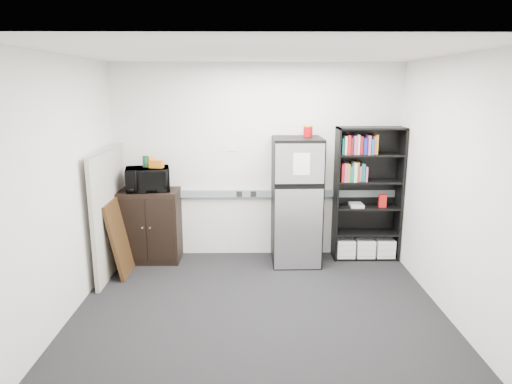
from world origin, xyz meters
TOP-DOWN VIEW (x-y plane):
  - floor at (0.00, 0.00)m, footprint 4.00×4.00m
  - wall_back at (0.00, 1.75)m, footprint 4.00×0.02m
  - wall_right at (2.00, 0.00)m, footprint 0.02×3.50m
  - wall_left at (-2.00, 0.00)m, footprint 0.02×3.50m
  - ceiling at (0.00, 0.00)m, footprint 4.00×3.50m
  - electrical_raceway at (0.00, 1.72)m, footprint 3.92×0.05m
  - wall_note at (-0.35, 1.74)m, footprint 0.14×0.00m
  - bookshelf at (1.53, 1.57)m, footprint 0.90×0.34m
  - cubicle_partition at (-1.90, 1.08)m, footprint 0.06×1.30m
  - cabinet at (-1.48, 1.50)m, footprint 0.80×0.53m
  - microwave at (-1.48, 1.48)m, footprint 0.64×0.50m
  - snack_box_a at (-1.50, 1.52)m, footprint 0.07×0.05m
  - snack_box_b at (-1.50, 1.52)m, footprint 0.07×0.05m
  - snack_box_c at (-1.42, 1.52)m, footprint 0.08×0.07m
  - snack_bag at (-1.35, 1.47)m, footprint 0.19×0.13m
  - refrigerator at (0.53, 1.42)m, footprint 0.66×0.69m
  - coffee_can at (0.68, 1.55)m, footprint 0.13×0.13m
  - framed_poster at (-1.77, 1.10)m, footprint 0.23×0.76m

SIDE VIEW (x-z plane):
  - floor at x=0.00m, z-range 0.00..0.00m
  - framed_poster at x=-1.77m, z-range 0.00..0.97m
  - cabinet at x=-1.48m, z-range 0.00..1.00m
  - cubicle_partition at x=-1.90m, z-range 0.00..1.62m
  - refrigerator at x=0.53m, z-range 0.00..1.72m
  - electrical_raceway at x=0.00m, z-range 0.85..0.95m
  - bookshelf at x=1.53m, z-range -0.01..1.84m
  - microwave at x=-1.48m, z-range 1.00..1.32m
  - wall_back at x=0.00m, z-range 0.00..2.70m
  - wall_right at x=2.00m, z-range 0.00..2.70m
  - wall_left at x=-2.00m, z-range 0.00..2.70m
  - snack_bag at x=-1.35m, z-range 1.32..1.42m
  - snack_box_c at x=-1.42m, z-range 1.32..1.46m
  - snack_box_a at x=-1.50m, z-range 1.32..1.47m
  - snack_box_b at x=-1.50m, z-range 1.32..1.47m
  - wall_note at x=-0.35m, z-range 1.50..1.60m
  - coffee_can at x=0.68m, z-range 1.73..1.90m
  - ceiling at x=0.00m, z-range 2.69..2.71m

